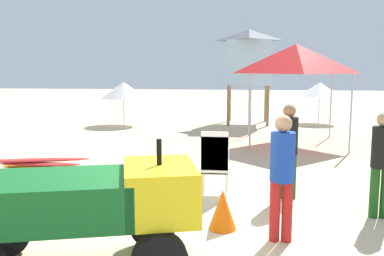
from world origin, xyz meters
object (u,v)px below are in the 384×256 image
Objects in this scene: utility_cart at (88,203)px; lifeguard_near_left at (288,145)px; lifeguard_near_center at (282,170)px; beach_umbrella_mid at (320,89)px; surfboard_pile at (39,164)px; stacked_plastic_chairs at (215,158)px; beach_umbrella_left at (123,90)px; popup_canopy at (296,59)px; traffic_cone_far at (223,210)px; traffic_cone_near at (132,165)px; lifeguard_tower at (249,57)px; lifeguard_near_right at (382,158)px.

lifeguard_near_left reaches higher than utility_cart.
lifeguard_near_left is at bearing 81.77° from lifeguard_near_center.
beach_umbrella_mid is at bearing 78.26° from lifeguard_near_center.
surfboard_pile is 1.49× the size of beach_umbrella_mid.
utility_cart reaches higher than stacked_plastic_chairs.
beach_umbrella_left reaches higher than stacked_plastic_chairs.
popup_canopy is at bearing 70.33° from stacked_plastic_chairs.
stacked_plastic_chairs is at bearing 97.76° from traffic_cone_far.
popup_canopy is 7.44m from beach_umbrella_left.
beach_umbrella_left is at bearing 114.90° from stacked_plastic_chairs.
lifeguard_near_left is at bearing -21.84° from traffic_cone_near.
beach_umbrella_left is 4.04× the size of traffic_cone_near.
lifeguard_near_center is at bearing -47.86° from traffic_cone_near.
utility_cart is 2.32× the size of stacked_plastic_chairs.
beach_umbrella_left reaches higher than utility_cart.
utility_cart is 4.80× the size of traffic_cone_far.
popup_canopy is 0.78× the size of lifeguard_tower.
traffic_cone_far is (-0.47, -11.97, -2.46)m from lifeguard_tower.
beach_umbrella_mid is (3.67, 10.92, 0.72)m from stacked_plastic_chairs.
traffic_cone_far reaches higher than traffic_cone_near.
stacked_plastic_chairs is 2.07× the size of traffic_cone_far.
utility_cart is 0.92× the size of popup_canopy.
traffic_cone_near is (-1.88, 1.27, -0.46)m from stacked_plastic_chairs.
traffic_cone_far is at bearing -162.22° from lifeguard_near_right.
popup_canopy is 7.82m from traffic_cone_far.
lifeguard_near_center is 1.10m from traffic_cone_far.
stacked_plastic_chairs is at bearing 67.60° from utility_cart.
traffic_cone_near is (2.26, -0.32, 0.11)m from surfboard_pile.
lifeguard_near_left is 0.98× the size of beach_umbrella_mid.
beach_umbrella_mid is 2.96× the size of traffic_cone_far.
traffic_cone_near is 0.81× the size of traffic_cone_far.
lifeguard_near_center is 0.90× the size of beach_umbrella_left.
utility_cart is 4.41m from lifeguard_near_right.
traffic_cone_near is at bearing 158.16° from lifeguard_near_left.
lifeguard_near_left is 11.19m from beach_umbrella_mid.
stacked_plastic_chairs is 1.31m from lifeguard_near_left.
lifeguard_near_center reaches higher than traffic_cone_far.
lifeguard_tower is at bearing 11.87° from beach_umbrella_left.
traffic_cone_near is at bearing -73.08° from beach_umbrella_left.
lifeguard_near_left is at bearing 50.01° from utility_cart.
traffic_cone_far is at bearing -105.46° from beach_umbrella_mid.
lifeguard_tower is 2.25× the size of beach_umbrella_mid.
utility_cart reaches higher than traffic_cone_near.
lifeguard_near_center reaches higher than surfboard_pile.
traffic_cone_near is at bearing 98.59° from utility_cart.
beach_umbrella_left is at bearing -168.13° from lifeguard_tower.
lifeguard_tower reaches higher than utility_cart.
lifeguard_near_center is 0.99× the size of beach_umbrella_mid.
stacked_plastic_chairs is 0.73× the size of lifeguard_near_right.
lifeguard_near_right reaches higher than traffic_cone_far.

